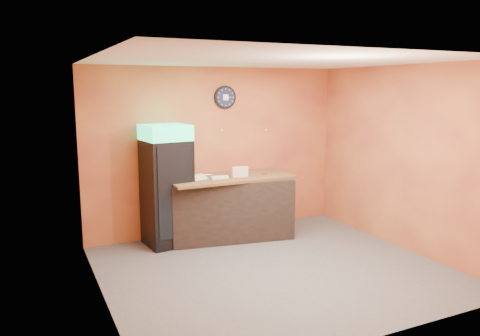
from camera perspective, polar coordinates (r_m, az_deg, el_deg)
floor at (r=6.58m, az=4.09°, el=-12.19°), size 4.50×4.50×0.00m
back_wall at (r=7.97m, az=-2.85°, el=2.13°), size 4.50×0.02×2.80m
left_wall at (r=5.46m, az=-16.77°, el=-1.79°), size 0.02×4.00×2.80m
right_wall at (r=7.55m, az=19.29°, el=1.17°), size 0.02×4.00×2.80m
ceiling at (r=6.11m, az=4.42°, el=12.96°), size 4.50×4.00×0.02m
beverage_cooler at (r=7.36m, az=-8.87°, el=-2.35°), size 0.73×0.74×1.90m
prep_counter at (r=7.76m, az=-1.32°, el=-4.88°), size 2.10×1.20×0.99m
wall_clock at (r=7.94m, az=-1.83°, el=8.62°), size 0.38×0.06×0.38m
wall_phone at (r=7.70m, az=-6.41°, el=4.37°), size 0.12×0.11×0.22m
butcher_paper at (r=7.65m, az=-1.34°, el=-1.14°), size 2.09×0.98×0.04m
sub_roll_stack at (r=7.56m, az=-0.01°, el=-0.48°), size 0.27×0.14×0.16m
wrapped_sandwich_left at (r=7.37m, az=-5.03°, el=-1.28°), size 0.27×0.16×0.04m
wrapped_sandwich_mid at (r=7.43m, az=-2.50°, el=-1.16°), size 0.28×0.13×0.04m
wrapped_sandwich_right at (r=7.57m, az=-5.41°, el=-0.98°), size 0.29×0.14×0.04m
kitchen_tool at (r=7.74m, az=-3.29°, el=-0.64°), size 0.06×0.06×0.06m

